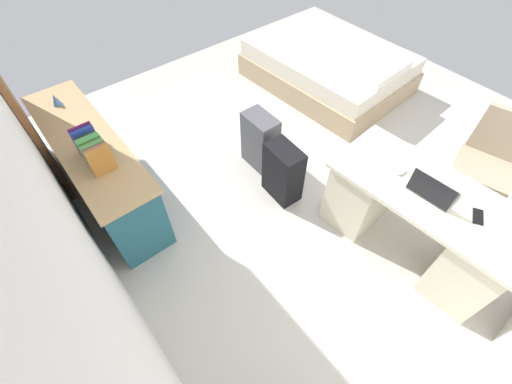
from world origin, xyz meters
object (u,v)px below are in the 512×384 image
object	(u,v)px
office_chair	(483,169)
laptop	(432,190)
desk	(416,219)
figurine_small	(56,100)
bed	(329,67)
suitcase_spare_grey	(260,141)
suitcase_black	(283,173)
credenza	(99,168)
cell_phone_near_laptop	(478,216)
computer_mouse	(401,171)

from	to	relation	value
office_chair	laptop	world-z (taller)	office_chair
desk	figurine_small	bearing A→B (deg)	32.67
bed	laptop	bearing A→B (deg)	148.21
bed	figurine_small	distance (m)	3.13
suitcase_spare_grey	figurine_small	xyz separation A→B (m)	(1.17, 1.42, 0.49)
suitcase_black	laptop	xyz separation A→B (m)	(-1.10, -0.39, 0.48)
laptop	figurine_small	xyz separation A→B (m)	(2.72, 1.71, 0.02)
suitcase_spare_grey	laptop	size ratio (longest dim) A/B	1.83
credenza	bed	distance (m)	3.03
credenza	suitcase_spare_grey	bearing A→B (deg)	-112.61
desk	suitcase_spare_grey	xyz separation A→B (m)	(1.56, 0.33, -0.08)
laptop	cell_phone_near_laptop	bearing A→B (deg)	-165.06
suitcase_spare_grey	computer_mouse	xyz separation A→B (m)	(-1.29, -0.31, 0.44)
cell_phone_near_laptop	suitcase_spare_grey	bearing A→B (deg)	-17.22
suitcase_black	suitcase_spare_grey	world-z (taller)	suitcase_spare_grey
office_chair	computer_mouse	xyz separation A→B (m)	(0.33, 0.91, 0.31)
office_chair	suitcase_black	size ratio (longest dim) A/B	1.62
bed	laptop	xyz separation A→B (m)	(-2.13, 1.32, 0.53)
desk	bed	xyz separation A→B (m)	(2.13, -1.28, -0.13)
cell_phone_near_laptop	figurine_small	distance (m)	3.53
suitcase_spare_grey	laptop	world-z (taller)	laptop
bed	suitcase_black	size ratio (longest dim) A/B	3.40
desk	cell_phone_near_laptop	size ratio (longest dim) A/B	10.93
desk	bed	distance (m)	2.49
desk	office_chair	world-z (taller)	office_chair
laptop	desk	bearing A→B (deg)	-94.63
suitcase_spare_grey	laptop	bearing A→B (deg)	-168.73
suitcase_black	cell_phone_near_laptop	distance (m)	1.56
desk	suitcase_black	distance (m)	1.19
credenza	bed	xyz separation A→B (m)	(-0.02, -3.02, -0.12)
office_chair	figurine_small	size ratio (longest dim) A/B	8.55
desk	laptop	distance (m)	0.39
laptop	figurine_small	bearing A→B (deg)	32.13
suitcase_black	cell_phone_near_laptop	world-z (taller)	cell_phone_near_laptop
suitcase_spare_grey	computer_mouse	world-z (taller)	computer_mouse
computer_mouse	figurine_small	bearing A→B (deg)	30.72
office_chair	figurine_small	world-z (taller)	office_chair
office_chair	laptop	bearing A→B (deg)	86.14
desk	computer_mouse	size ratio (longest dim) A/B	14.87
laptop	computer_mouse	bearing A→B (deg)	-4.61
cell_phone_near_laptop	figurine_small	world-z (taller)	figurine_small
computer_mouse	bed	bearing A→B (deg)	-39.25
suitcase_black	suitcase_spare_grey	bearing A→B (deg)	-9.29
bed	cell_phone_near_laptop	xyz separation A→B (m)	(-2.44, 1.23, 0.48)
figurine_small	cell_phone_near_laptop	bearing A→B (deg)	-149.45
credenza	cell_phone_near_laptop	world-z (taller)	same
figurine_small	credenza	bearing A→B (deg)	-179.85
desk	credenza	world-z (taller)	credenza
laptop	computer_mouse	size ratio (longest dim) A/B	3.26
figurine_small	desk	bearing A→B (deg)	-147.33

